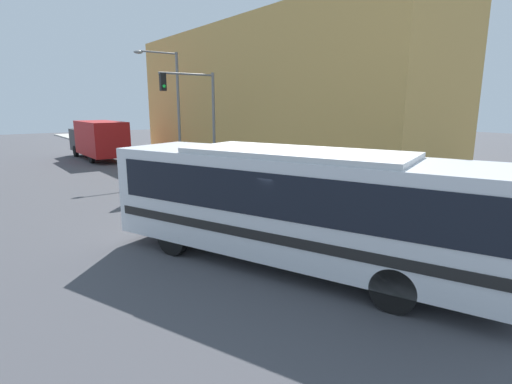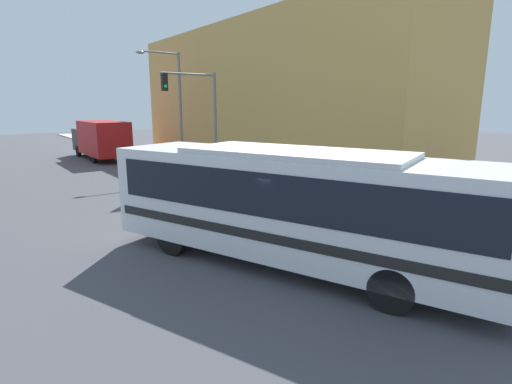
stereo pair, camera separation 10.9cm
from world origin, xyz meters
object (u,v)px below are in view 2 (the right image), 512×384
at_px(delivery_truck, 101,138).
at_px(street_lamp, 175,99).
at_px(city_bus, 294,200).
at_px(fire_hydrant, 282,186).
at_px(traffic_light_pole, 198,107).
at_px(parking_meter, 241,166).

xyz_separation_m(delivery_truck, street_lamp, (2.84, -7.61, 2.90)).
distance_m(city_bus, street_lamp, 18.11).
bearing_deg(fire_hydrant, city_bus, -127.96).
height_order(delivery_truck, street_lamp, street_lamp).
bearing_deg(traffic_light_pole, delivery_truck, 99.54).
relative_size(traffic_light_pole, street_lamp, 0.79).
bearing_deg(street_lamp, traffic_light_pole, -99.45).
relative_size(parking_meter, street_lamp, 0.18).
relative_size(delivery_truck, traffic_light_pole, 1.39).
distance_m(city_bus, parking_meter, 10.98).
height_order(delivery_truck, traffic_light_pole, traffic_light_pole).
relative_size(fire_hydrant, traffic_light_pole, 0.12).
bearing_deg(fire_hydrant, delivery_truck, 99.17).
bearing_deg(delivery_truck, fire_hydrant, -80.83).
bearing_deg(fire_hydrant, street_lamp, 90.75).
xyz_separation_m(delivery_truck, fire_hydrant, (2.98, -18.44, -1.14)).
xyz_separation_m(city_bus, traffic_light_pole, (4.08, 12.58, 2.31)).
distance_m(traffic_light_pole, street_lamp, 4.74).
distance_m(delivery_truck, parking_meter, 15.39).
distance_m(fire_hydrant, parking_meter, 3.39).
xyz_separation_m(fire_hydrant, street_lamp, (-0.14, 10.83, 4.04)).
relative_size(traffic_light_pole, parking_meter, 4.35).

